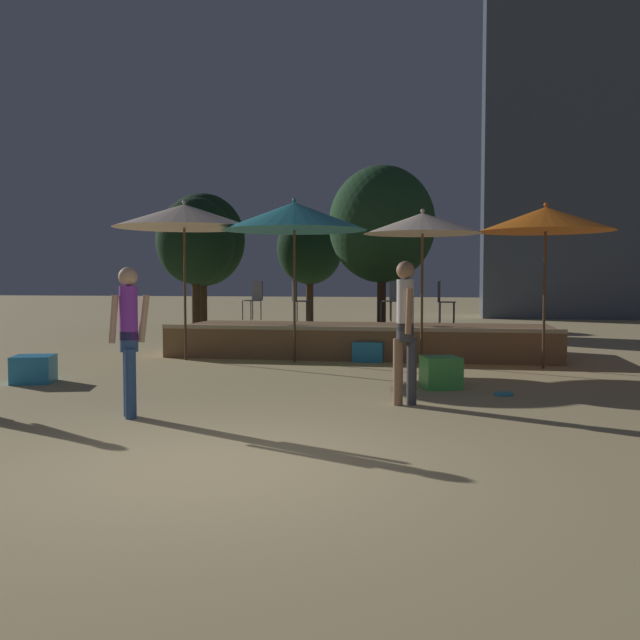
% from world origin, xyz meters
% --- Properties ---
extents(ground_plane, '(120.00, 120.00, 0.00)m').
position_xyz_m(ground_plane, '(0.00, 0.00, 0.00)').
color(ground_plane, tan).
extents(wooden_deck, '(8.06, 2.97, 0.69)m').
position_xyz_m(wooden_deck, '(0.11, 9.61, 0.31)').
color(wooden_deck, olive).
rests_on(wooden_deck, ground).
extents(patio_umbrella_0, '(2.24, 2.24, 2.97)m').
position_xyz_m(patio_umbrella_0, '(1.44, 7.90, 2.69)').
color(patio_umbrella_0, brown).
rests_on(patio_umbrella_0, ground).
extents(patio_umbrella_1, '(2.83, 2.83, 3.21)m').
position_xyz_m(patio_umbrella_1, '(-3.29, 7.81, 2.90)').
color(patio_umbrella_1, brown).
rests_on(patio_umbrella_1, ground).
extents(patio_umbrella_2, '(2.45, 2.45, 3.02)m').
position_xyz_m(patio_umbrella_2, '(3.66, 7.70, 2.72)').
color(patio_umbrella_2, brown).
rests_on(patio_umbrella_2, ground).
extents(patio_umbrella_3, '(2.85, 2.85, 3.22)m').
position_xyz_m(patio_umbrella_3, '(-1.05, 7.88, 2.86)').
color(patio_umbrella_3, brown).
rests_on(patio_umbrella_3, ground).
extents(cube_seat_0, '(0.75, 0.75, 0.43)m').
position_xyz_m(cube_seat_0, '(-4.48, 4.36, 0.21)').
color(cube_seat_0, '#2D9EDB').
rests_on(cube_seat_0, ground).
extents(cube_seat_1, '(0.67, 0.67, 0.48)m').
position_xyz_m(cube_seat_1, '(1.85, 4.97, 0.24)').
color(cube_seat_1, '#4CC651').
rests_on(cube_seat_1, ground).
extents(cube_seat_2, '(0.65, 0.65, 0.40)m').
position_xyz_m(cube_seat_2, '(0.41, 8.31, 0.20)').
color(cube_seat_2, '#2D9EDB').
rests_on(cube_seat_2, ground).
extents(person_0, '(0.30, 0.55, 1.87)m').
position_xyz_m(person_0, '(1.42, 3.43, 1.04)').
color(person_0, '#997051').
rests_on(person_0, ground).
extents(person_1, '(0.45, 0.33, 1.78)m').
position_xyz_m(person_1, '(-1.72, 1.98, 0.98)').
color(person_1, '#2D4C7F').
rests_on(person_1, ground).
extents(bistro_chair_0, '(0.40, 0.40, 0.90)m').
position_xyz_m(bistro_chair_0, '(1.80, 9.76, 1.24)').
color(bistro_chair_0, '#2D3338').
rests_on(bistro_chair_0, wooden_deck).
extents(bistro_chair_1, '(0.48, 0.48, 0.90)m').
position_xyz_m(bistro_chair_1, '(0.70, 10.29, 1.24)').
color(bistro_chair_1, '#2D3338').
rests_on(bistro_chair_1, wooden_deck).
extents(bistro_chair_2, '(0.46, 0.46, 0.90)m').
position_xyz_m(bistro_chair_2, '(-1.39, 9.78, 1.24)').
color(bistro_chair_2, '#2D3338').
rests_on(bistro_chair_2, wooden_deck).
extents(bistro_chair_3, '(0.47, 0.47, 0.90)m').
position_xyz_m(bistro_chair_3, '(-2.50, 10.14, 1.24)').
color(bistro_chair_3, '#47474C').
rests_on(bistro_chair_3, wooden_deck).
extents(frisbee_disc, '(0.27, 0.27, 0.03)m').
position_xyz_m(frisbee_disc, '(2.74, 4.48, 0.02)').
color(frisbee_disc, '#33B2D8').
rests_on(frisbee_disc, ground).
extents(background_tree_0, '(2.49, 2.49, 4.19)m').
position_xyz_m(background_tree_0, '(-3.34, 20.74, 2.80)').
color(background_tree_0, '#3D2B1C').
rests_on(background_tree_0, ground).
extents(background_tree_1, '(3.06, 3.06, 4.76)m').
position_xyz_m(background_tree_1, '(-6.96, 19.01, 3.06)').
color(background_tree_1, '#3D2B1C').
rests_on(background_tree_1, ground).
extents(background_tree_2, '(2.57, 2.57, 4.30)m').
position_xyz_m(background_tree_2, '(-6.27, 16.42, 2.87)').
color(background_tree_2, '#3D2B1C').
rests_on(background_tree_2, ground).
extents(background_tree_3, '(3.32, 3.32, 5.18)m').
position_xyz_m(background_tree_3, '(-0.19, 16.53, 3.34)').
color(background_tree_3, '#3D2B1C').
rests_on(background_tree_3, ground).
extents(distant_building, '(8.01, 3.98, 14.86)m').
position_xyz_m(distant_building, '(7.25, 26.49, 7.43)').
color(distant_building, '#4C5666').
rests_on(distant_building, ground).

